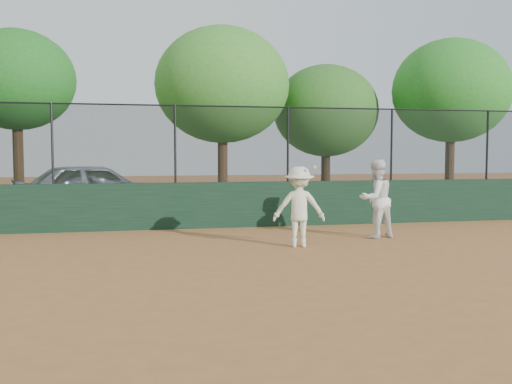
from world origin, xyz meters
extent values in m
plane|color=#AE6B38|center=(0.00, 0.00, 0.00)|extent=(80.00, 80.00, 0.00)
cube|color=#173321|center=(0.00, 6.00, 0.60)|extent=(26.00, 0.20, 1.20)
cube|color=#305B1C|center=(0.00, 12.00, 0.00)|extent=(36.00, 12.00, 0.01)
imported|color=#B3B8BD|center=(-2.73, 9.63, 0.84)|extent=(5.27, 3.18, 1.68)
imported|color=white|center=(3.92, 3.47, 0.91)|extent=(1.04, 0.91, 1.82)
imported|color=#E8E9C5|center=(1.82, 2.66, 0.84)|extent=(1.21, 0.87, 1.68)
sphere|color=#D4E332|center=(2.04, 2.30, 1.68)|extent=(0.07, 0.07, 0.07)
cube|color=black|center=(0.00, 6.00, 2.20)|extent=(26.00, 0.02, 2.00)
cylinder|color=black|center=(0.00, 6.00, 3.18)|extent=(26.00, 0.04, 0.04)
cylinder|color=black|center=(-3.50, 6.00, 2.20)|extent=(0.06, 0.06, 2.00)
cylinder|color=black|center=(-0.50, 6.00, 2.20)|extent=(0.06, 0.06, 2.00)
cylinder|color=black|center=(2.50, 6.00, 2.20)|extent=(0.06, 0.06, 2.00)
cylinder|color=black|center=(5.50, 6.00, 2.20)|extent=(0.06, 0.06, 2.00)
cylinder|color=black|center=(8.50, 6.00, 2.20)|extent=(0.06, 0.06, 2.00)
cylinder|color=#402B16|center=(-5.52, 12.73, 1.47)|extent=(0.36, 0.36, 2.95)
ellipsoid|color=#1D5C1A|center=(-5.52, 12.73, 4.52)|extent=(4.08, 3.71, 3.53)
cylinder|color=#4B2F1B|center=(1.61, 11.61, 1.27)|extent=(0.36, 0.36, 2.53)
ellipsoid|color=#397725|center=(1.61, 11.61, 4.39)|extent=(4.82, 4.38, 4.16)
cylinder|color=#382312|center=(5.95, 12.80, 1.00)|extent=(0.36, 0.36, 2.00)
ellipsoid|color=#2B5C1D|center=(5.95, 12.80, 3.62)|extent=(4.19, 3.81, 3.62)
cylinder|color=#442C18|center=(10.57, 11.42, 1.29)|extent=(0.36, 0.36, 2.58)
ellipsoid|color=#266F1F|center=(10.57, 11.42, 4.37)|extent=(4.63, 4.21, 4.00)
camera|label=1|loc=(-1.59, -8.78, 1.99)|focal=40.00mm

